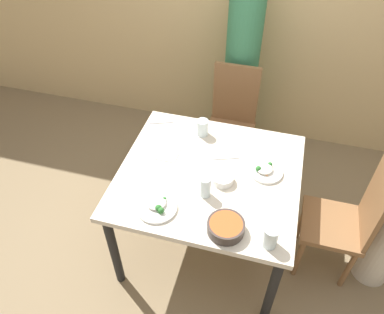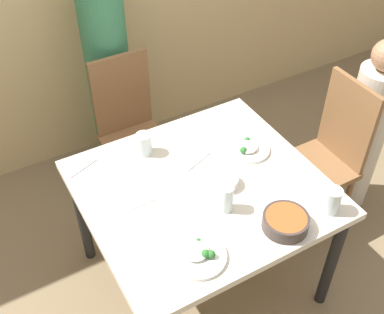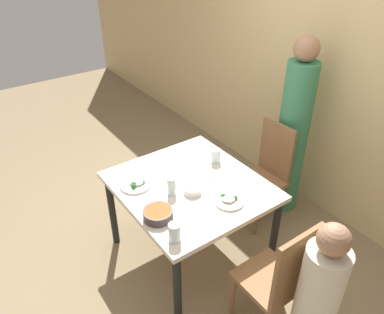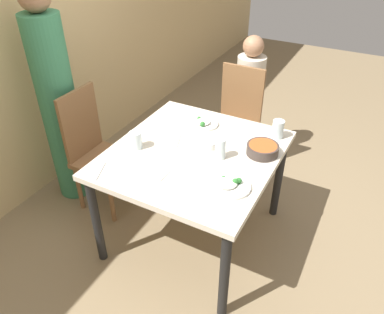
{
  "view_description": "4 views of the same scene",
  "coord_description": "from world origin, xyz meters",
  "px_view_note": "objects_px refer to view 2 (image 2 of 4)",
  "views": [
    {
      "loc": [
        0.34,
        -1.64,
        2.52
      ],
      "look_at": [
        -0.1,
        -0.04,
        0.93
      ],
      "focal_mm": 35.0,
      "sensor_mm": 36.0,
      "label": 1
    },
    {
      "loc": [
        -0.87,
        -1.42,
        2.47
      ],
      "look_at": [
        -0.07,
        -0.03,
        1.02
      ],
      "focal_mm": 45.0,
      "sensor_mm": 36.0,
      "label": 2
    },
    {
      "loc": [
        1.93,
        -1.36,
        2.54
      ],
      "look_at": [
        -0.11,
        0.1,
        0.93
      ],
      "focal_mm": 35.0,
      "sensor_mm": 36.0,
      "label": 3
    },
    {
      "loc": [
        -1.83,
        -0.96,
        2.16
      ],
      "look_at": [
        -0.12,
        -0.05,
        0.82
      ],
      "focal_mm": 35.0,
      "sensor_mm": 36.0,
      "label": 4
    }
  ],
  "objects_px": {
    "person_child": "(364,134)",
    "glass_water_tall": "(332,200)",
    "person_adult": "(108,65)",
    "chair_adult_spot": "(131,128)",
    "chair_child_spot": "(327,153)",
    "bowl_curry": "(285,222)",
    "plate_rice_adult": "(198,254)"
  },
  "relations": [
    {
      "from": "person_child",
      "to": "glass_water_tall",
      "type": "bearing_deg",
      "value": -147.48
    },
    {
      "from": "person_adult",
      "to": "glass_water_tall",
      "type": "relative_size",
      "value": 13.19
    },
    {
      "from": "person_adult",
      "to": "chair_adult_spot",
      "type": "bearing_deg",
      "value": -90.0
    },
    {
      "from": "chair_child_spot",
      "to": "bowl_curry",
      "type": "relative_size",
      "value": 4.76
    },
    {
      "from": "chair_child_spot",
      "to": "person_adult",
      "type": "height_order",
      "value": "person_adult"
    },
    {
      "from": "plate_rice_adult",
      "to": "bowl_curry",
      "type": "bearing_deg",
      "value": -6.92
    },
    {
      "from": "bowl_curry",
      "to": "plate_rice_adult",
      "type": "bearing_deg",
      "value": 173.08
    },
    {
      "from": "chair_adult_spot",
      "to": "glass_water_tall",
      "type": "distance_m",
      "value": 1.42
    },
    {
      "from": "chair_child_spot",
      "to": "person_child",
      "type": "height_order",
      "value": "person_child"
    },
    {
      "from": "person_adult",
      "to": "person_child",
      "type": "xyz_separation_m",
      "value": [
        1.22,
        -1.12,
        -0.27
      ]
    },
    {
      "from": "bowl_curry",
      "to": "person_adult",
      "type": "bearing_deg",
      "value": 97.2
    },
    {
      "from": "plate_rice_adult",
      "to": "glass_water_tall",
      "type": "relative_size",
      "value": 1.84
    },
    {
      "from": "chair_child_spot",
      "to": "person_adult",
      "type": "distance_m",
      "value": 1.49
    },
    {
      "from": "chair_adult_spot",
      "to": "plate_rice_adult",
      "type": "height_order",
      "value": "chair_adult_spot"
    },
    {
      "from": "plate_rice_adult",
      "to": "person_adult",
      "type": "bearing_deg",
      "value": 81.82
    },
    {
      "from": "person_adult",
      "to": "bowl_curry",
      "type": "height_order",
      "value": "person_adult"
    },
    {
      "from": "chair_child_spot",
      "to": "plate_rice_adult",
      "type": "relative_size",
      "value": 4.12
    },
    {
      "from": "glass_water_tall",
      "to": "bowl_curry",
      "type": "bearing_deg",
      "value": 174.64
    },
    {
      "from": "glass_water_tall",
      "to": "chair_adult_spot",
      "type": "bearing_deg",
      "value": 108.76
    },
    {
      "from": "person_adult",
      "to": "person_child",
      "type": "distance_m",
      "value": 1.68
    },
    {
      "from": "chair_adult_spot",
      "to": "bowl_curry",
      "type": "relative_size",
      "value": 4.76
    },
    {
      "from": "chair_adult_spot",
      "to": "glass_water_tall",
      "type": "relative_size",
      "value": 7.56
    },
    {
      "from": "chair_adult_spot",
      "to": "bowl_curry",
      "type": "distance_m",
      "value": 1.33
    },
    {
      "from": "bowl_curry",
      "to": "plate_rice_adult",
      "type": "height_order",
      "value": "bowl_curry"
    },
    {
      "from": "chair_adult_spot",
      "to": "glass_water_tall",
      "type": "xyz_separation_m",
      "value": [
        0.45,
        -1.31,
        0.31
      ]
    },
    {
      "from": "chair_child_spot",
      "to": "chair_adult_spot",
      "type": "bearing_deg",
      "value": -131.1
    },
    {
      "from": "person_adult",
      "to": "bowl_curry",
      "type": "xyz_separation_m",
      "value": [
        0.2,
        -1.59,
        -0.03
      ]
    },
    {
      "from": "person_adult",
      "to": "bowl_curry",
      "type": "distance_m",
      "value": 1.61
    },
    {
      "from": "chair_child_spot",
      "to": "bowl_curry",
      "type": "distance_m",
      "value": 0.92
    },
    {
      "from": "person_child",
      "to": "plate_rice_adult",
      "type": "bearing_deg",
      "value": -163.72
    },
    {
      "from": "chair_child_spot",
      "to": "plate_rice_adult",
      "type": "height_order",
      "value": "chair_child_spot"
    },
    {
      "from": "chair_adult_spot",
      "to": "person_child",
      "type": "distance_m",
      "value": 1.47
    }
  ]
}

